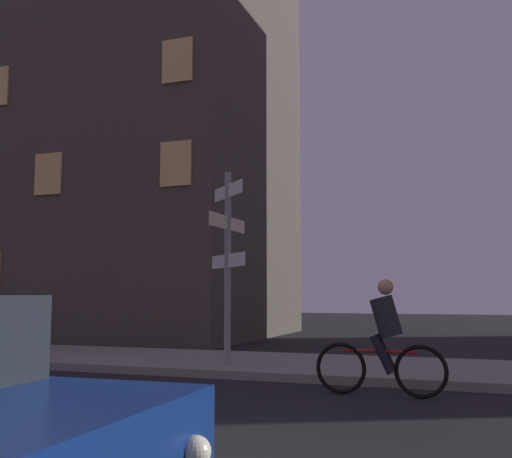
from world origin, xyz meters
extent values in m
cube|color=gray|center=(0.00, 7.03, 0.07)|extent=(40.00, 3.31, 0.14)
cylinder|color=gray|center=(-1.46, 6.12, 1.89)|extent=(0.12, 0.12, 3.49)
cube|color=white|center=(-1.46, 6.12, 3.28)|extent=(0.92, 0.92, 0.24)
cube|color=beige|center=(-1.46, 6.12, 2.69)|extent=(0.03, 1.62, 0.24)
cube|color=white|center=(-1.46, 6.12, 2.00)|extent=(1.08, 1.08, 0.24)
sphere|color=#F9EFCC|center=(1.41, -1.21, 0.63)|extent=(0.16, 0.16, 0.16)
torus|color=black|center=(0.91, 4.59, 0.36)|extent=(0.72, 0.07, 0.72)
torus|color=black|center=(2.01, 4.58, 0.36)|extent=(0.72, 0.07, 0.72)
cylinder|color=red|center=(1.46, 4.58, 0.61)|extent=(1.00, 0.06, 0.04)
cylinder|color=#26262D|center=(1.56, 4.58, 1.08)|extent=(0.46, 0.33, 0.61)
sphere|color=tan|center=(1.56, 4.58, 1.50)|extent=(0.22, 0.22, 0.22)
cylinder|color=black|center=(1.51, 4.49, 0.58)|extent=(0.34, 0.12, 0.55)
cylinder|color=black|center=(1.51, 4.67, 0.58)|extent=(0.34, 0.12, 0.55)
cube|color=#4C443D|center=(-7.61, 14.22, 9.95)|extent=(8.16, 8.48, 19.90)
cube|color=#F2C672|center=(-8.63, 9.95, 4.82)|extent=(0.90, 0.06, 1.20)
cube|color=#F2C672|center=(-4.55, 9.95, 4.82)|extent=(0.90, 0.06, 1.20)
cube|color=#F2C672|center=(-4.55, 9.95, 7.63)|extent=(0.90, 0.06, 1.20)
camera|label=1|loc=(2.74, -3.99, 1.40)|focal=42.34mm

